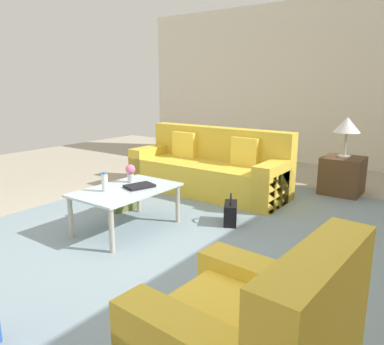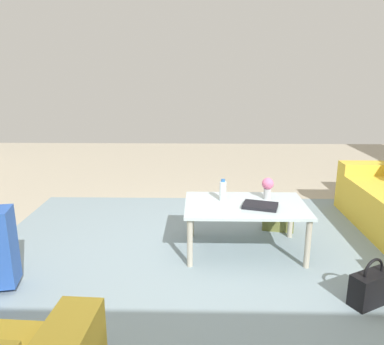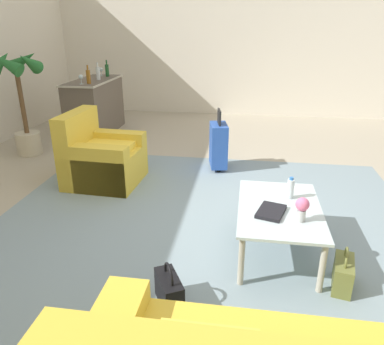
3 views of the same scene
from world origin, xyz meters
The scene contains 12 objects.
ground_plane centered at (0.00, 0.00, 0.00)m, with size 12.00×12.00×0.00m, color #A89E89.
wall_left centered at (-5.06, 0.00, 1.55)m, with size 0.12×8.00×3.10m, color silver.
area_rug centered at (-0.60, 0.20, 0.00)m, with size 5.20×4.40×0.01m, color gray.
couch centered at (-2.20, -0.60, 0.31)m, with size 0.86×2.32×0.92m.
coffee_table centered at (-0.40, -0.50, 0.40)m, with size 1.09×0.71×0.46m.
water_bottle centered at (-0.20, -0.60, 0.55)m, with size 0.06×0.06×0.20m.
coffee_table_book centered at (-0.52, -0.42, 0.48)m, with size 0.30×0.20×0.03m, color black.
flower_vase centered at (-0.62, -0.65, 0.58)m, with size 0.11×0.11×0.21m.
side_table centered at (-3.20, 1.00, 0.27)m, with size 0.54×0.54×0.53m, color #513823.
table_lamp centered at (-3.20, 1.00, 0.98)m, with size 0.37×0.37×0.57m.
handbag_black centered at (-1.21, 0.32, 0.13)m, with size 0.35×0.28×0.36m.
handbag_olive centered at (-0.81, -0.99, 0.13)m, with size 0.34×0.21×0.36m.
Camera 1 is at (2.28, 2.32, 1.54)m, focal length 35.00 mm.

